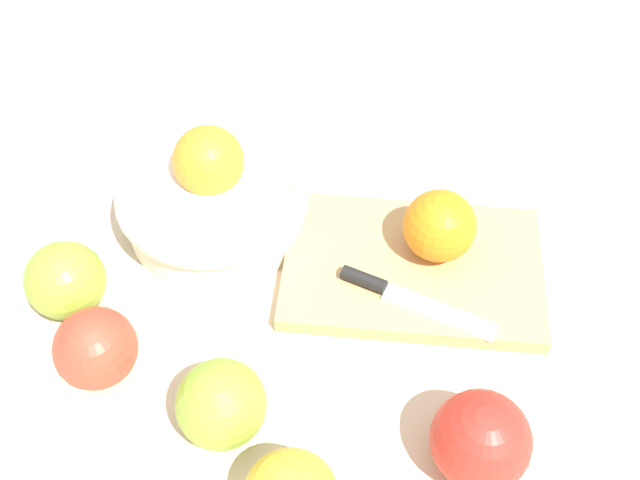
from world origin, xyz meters
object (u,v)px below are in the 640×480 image
(bowl, at_px, (214,196))
(apple_front_left, at_px, (221,404))
(orange_on_board, at_px, (439,226))
(knife, at_px, (396,293))
(apple_front_right, at_px, (481,440))
(apple_mid_left, at_px, (65,280))
(apple_front_left_2, at_px, (96,348))
(cutting_board, at_px, (412,268))

(bowl, relative_size, apple_front_left, 2.61)
(bowl, xyz_separation_m, apple_front_left, (0.04, -0.24, 0.00))
(orange_on_board, bearing_deg, knife, -125.42)
(knife, xyz_separation_m, apple_front_right, (0.06, -0.15, 0.02))
(apple_front_right, bearing_deg, apple_mid_left, 158.24)
(bowl, distance_m, apple_front_left_2, 0.20)
(apple_front_left, bearing_deg, apple_front_right, -7.07)
(cutting_board, bearing_deg, orange_on_board, 37.67)
(apple_mid_left, distance_m, apple_front_left_2, 0.08)
(cutting_board, distance_m, apple_front_right, 0.20)
(knife, relative_size, apple_mid_left, 1.97)
(cutting_board, relative_size, apple_front_left, 3.35)
(apple_front_right, relative_size, apple_front_left_2, 1.11)
(bowl, distance_m, apple_front_right, 0.36)
(cutting_board, bearing_deg, knife, -114.94)
(knife, relative_size, apple_front_left, 1.94)
(cutting_board, relative_size, apple_front_left_2, 3.48)
(apple_mid_left, height_order, apple_front_right, apple_front_right)
(apple_front_left, bearing_deg, knife, 40.53)
(apple_front_left_2, bearing_deg, apple_mid_left, 122.04)
(apple_mid_left, relative_size, apple_front_left_2, 1.02)
(apple_front_left_2, bearing_deg, orange_on_board, 23.87)
(cutting_board, bearing_deg, apple_front_right, -77.94)
(apple_front_left, distance_m, apple_front_left_2, 0.13)
(apple_front_left_2, bearing_deg, apple_front_left, -23.54)
(apple_front_right, bearing_deg, knife, 111.61)
(apple_mid_left, bearing_deg, apple_front_right, -21.76)
(cutting_board, height_order, apple_front_left, apple_front_left)
(bowl, height_order, apple_front_left_2, bowl)
(apple_mid_left, bearing_deg, orange_on_board, 10.38)
(knife, bearing_deg, apple_front_left_2, -163.79)
(orange_on_board, height_order, apple_mid_left, orange_on_board)
(apple_front_left_2, bearing_deg, knife, 16.21)
(orange_on_board, distance_m, apple_mid_left, 0.36)
(bowl, bearing_deg, apple_front_right, -46.68)
(knife, distance_m, apple_front_right, 0.17)
(bowl, relative_size, knife, 1.34)
(knife, distance_m, apple_front_left, 0.20)
(bowl, height_order, apple_front_right, bowl)
(bowl, bearing_deg, orange_on_board, -11.87)
(cutting_board, bearing_deg, bowl, 162.30)
(cutting_board, relative_size, apple_front_right, 3.14)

